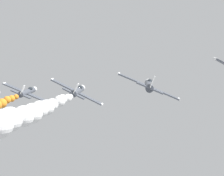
{
  "coord_description": "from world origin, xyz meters",
  "views": [
    {
      "loc": [
        4.36,
        -63.15,
        112.48
      ],
      "look_at": [
        0.0,
        0.0,
        106.26
      ],
      "focal_mm": 67.24,
      "sensor_mm": 36.0,
      "label": 1
    }
  ],
  "objects": [
    {
      "name": "airplane_left_inner",
      "position": [
        -17.27,
        15.05,
        103.93
      ],
      "size": [
        8.97,
        10.35,
        3.99
      ],
      "rotation": [
        0.0,
        0.39,
        0.0
      ],
      "color": "#474C56"
    },
    {
      "name": "airplane_right_inner",
      "position": [
        -6.08,
        5.34,
        105.22
      ],
      "size": [
        8.73,
        10.35,
        4.55
      ],
      "rotation": [
        0.0,
        0.46,
        0.0
      ],
      "color": "#474C56"
    },
    {
      "name": "airplane_left_outer",
      "position": [
        5.52,
        -3.47,
        107.03
      ],
      "size": [
        8.95,
        10.35,
        4.03
      ],
      "rotation": [
        0.0,
        0.4,
        0.0
      ],
      "color": "#474C56"
    }
  ]
}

